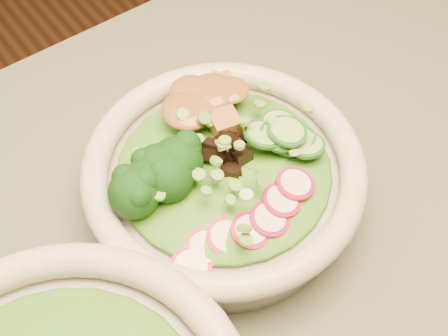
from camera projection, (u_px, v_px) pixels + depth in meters
salad_bowl at (224, 181)px, 0.52m from camera, size 0.23×0.23×0.06m
lettuce_bed at (224, 167)px, 0.51m from camera, size 0.18×0.18×0.02m
broccoli_florets at (161, 181)px, 0.48m from camera, size 0.08×0.07×0.04m
radish_slices at (256, 221)px, 0.47m from camera, size 0.10×0.05×0.02m
cucumber_slices at (288, 140)px, 0.51m from camera, size 0.07×0.07×0.03m
mushroom_heap at (219, 149)px, 0.50m from camera, size 0.07×0.07×0.03m
tofu_cubes at (201, 112)px, 0.53m from camera, size 0.09×0.07×0.03m
peanut_sauce at (200, 103)px, 0.52m from camera, size 0.06×0.05×0.01m
scallion_garnish at (224, 152)px, 0.49m from camera, size 0.17×0.17×0.02m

